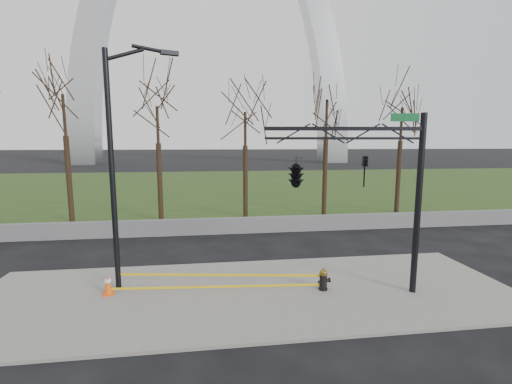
{
  "coord_description": "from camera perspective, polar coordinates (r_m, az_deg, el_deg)",
  "views": [
    {
      "loc": [
        -1.27,
        -10.98,
        5.07
      ],
      "look_at": [
        0.48,
        2.0,
        3.2
      ],
      "focal_mm": 24.33,
      "sensor_mm": 36.0,
      "label": 1
    }
  ],
  "objects": [
    {
      "name": "ground",
      "position": [
        12.17,
        -1.01,
        -16.49
      ],
      "size": [
        500.0,
        500.0,
        0.0
      ],
      "primitive_type": "plane",
      "color": "black",
      "rests_on": "ground"
    },
    {
      "name": "sidewalk",
      "position": [
        12.14,
        -1.01,
        -16.28
      ],
      "size": [
        18.0,
        6.0,
        0.1
      ],
      "primitive_type": "cube",
      "color": "slate",
      "rests_on": "ground"
    },
    {
      "name": "grass_strip",
      "position": [
        41.31,
        -5.84,
        1.1
      ],
      "size": [
        120.0,
        40.0,
        0.06
      ],
      "primitive_type": "cube",
      "color": "#254017",
      "rests_on": "ground"
    },
    {
      "name": "guardrail",
      "position": [
        19.58,
        -3.74,
        -5.52
      ],
      "size": [
        60.0,
        0.3,
        0.9
      ],
      "primitive_type": "cube",
      "color": "#59595B",
      "rests_on": "ground"
    },
    {
      "name": "gateway_arch",
      "position": [
        90.26,
        -7.21,
        25.78
      ],
      "size": [
        66.0,
        6.0,
        65.0
      ],
      "primitive_type": null,
      "color": "#B1B3B8",
      "rests_on": "ground"
    },
    {
      "name": "tree_row",
      "position": [
        23.21,
        -15.54,
        6.16
      ],
      "size": [
        37.17,
        4.0,
        8.77
      ],
      "color": "black",
      "rests_on": "ground"
    },
    {
      "name": "fire_hydrant",
      "position": [
        12.36,
        11.05,
        -13.97
      ],
      "size": [
        0.47,
        0.31,
        0.76
      ],
      "rotation": [
        0.0,
        0.0,
        0.11
      ],
      "color": "black",
      "rests_on": "sidewalk"
    },
    {
      "name": "traffic_cone",
      "position": [
        12.77,
        -23.15,
        -13.81
      ],
      "size": [
        0.43,
        0.43,
        0.68
      ],
      "rotation": [
        0.0,
        0.0,
        0.29
      ],
      "color": "#EA520C",
      "rests_on": "sidewalk"
    },
    {
      "name": "street_light",
      "position": [
        12.3,
        -21.68,
        5.82
      ],
      "size": [
        2.32,
        0.88,
        8.21
      ],
      "rotation": [
        0.0,
        0.0,
        0.3
      ],
      "color": "black",
      "rests_on": "ground"
    },
    {
      "name": "traffic_signal_mast",
      "position": [
        11.22,
        10.46,
        3.29
      ],
      "size": [
        5.08,
        2.53,
        6.0
      ],
      "rotation": [
        0.0,
        0.0,
        -0.11
      ],
      "color": "black",
      "rests_on": "ground"
    },
    {
      "name": "caution_tape",
      "position": [
        12.15,
        -6.13,
        -14.32
      ],
      "size": [
        7.15,
        1.05,
        0.4
      ],
      "color": "#E0B70B",
      "rests_on": "ground"
    }
  ]
}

